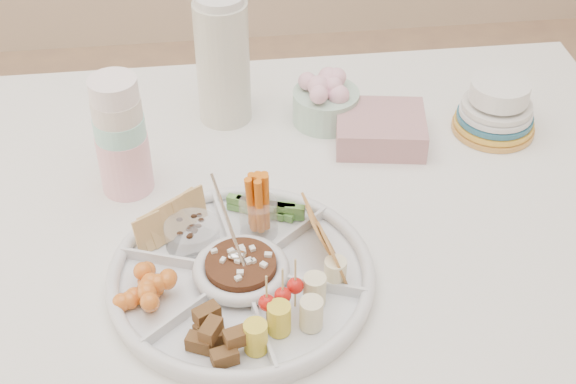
{
  "coord_description": "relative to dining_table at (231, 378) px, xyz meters",
  "views": [
    {
      "loc": [
        -0.01,
        -0.94,
        1.6
      ],
      "look_at": [
        0.11,
        -0.03,
        0.84
      ],
      "focal_mm": 50.0,
      "sensor_mm": 36.0,
      "label": 1
    }
  ],
  "objects": [
    {
      "name": "dining_table",
      "position": [
        0.0,
        0.0,
        0.0
      ],
      "size": [
        1.52,
        1.02,
        0.76
      ],
      "primitive_type": "cube",
      "color": "white",
      "rests_on": "floor"
    },
    {
      "name": "party_tray",
      "position": [
        0.03,
        -0.13,
        0.4
      ],
      "size": [
        0.49,
        0.49,
        0.04
      ],
      "primitive_type": "cylinder",
      "rotation": [
        0.0,
        0.0,
        -0.35
      ],
      "color": "silver",
      "rests_on": "dining_table"
    },
    {
      "name": "bean_dip",
      "position": [
        0.03,
        -0.13,
        0.41
      ],
      "size": [
        0.13,
        0.13,
        0.04
      ],
      "primitive_type": "cylinder",
      "rotation": [
        0.0,
        0.0,
        -0.35
      ],
      "color": "#54291B",
      "rests_on": "party_tray"
    },
    {
      "name": "tortillas",
      "position": [
        0.15,
        -0.1,
        0.42
      ],
      "size": [
        0.14,
        0.14,
        0.07
      ],
      "primitive_type": null,
      "rotation": [
        0.0,
        0.0,
        -0.35
      ],
      "color": "#9D6546",
      "rests_on": "party_tray"
    },
    {
      "name": "carrot_cucumber",
      "position": [
        0.07,
        -0.0,
        0.44
      ],
      "size": [
        0.15,
        0.15,
        0.1
      ],
      "primitive_type": null,
      "rotation": [
        0.0,
        0.0,
        -0.35
      ],
      "color": "orange",
      "rests_on": "party_tray"
    },
    {
      "name": "pita_raisins",
      "position": [
        -0.06,
        -0.03,
        0.42
      ],
      "size": [
        0.15,
        0.15,
        0.06
      ],
      "primitive_type": null,
      "rotation": [
        0.0,
        0.0,
        -0.35
      ],
      "color": "#B87F46",
      "rests_on": "party_tray"
    },
    {
      "name": "cherries",
      "position": [
        -0.1,
        -0.15,
        0.42
      ],
      "size": [
        0.15,
        0.15,
        0.05
      ],
      "primitive_type": null,
      "rotation": [
        0.0,
        0.0,
        -0.35
      ],
      "color": "#D5660C",
      "rests_on": "party_tray"
    },
    {
      "name": "granola_chunks",
      "position": [
        -0.02,
        -0.25,
        0.42
      ],
      "size": [
        0.12,
        0.12,
        0.04
      ],
      "primitive_type": null,
      "rotation": [
        0.0,
        0.0,
        -0.35
      ],
      "color": "brown",
      "rests_on": "party_tray"
    },
    {
      "name": "banana_tomato",
      "position": [
        0.11,
        -0.23,
        0.44
      ],
      "size": [
        0.13,
        0.13,
        0.08
      ],
      "primitive_type": null,
      "rotation": [
        0.0,
        0.0,
        -0.35
      ],
      "color": "#D8B65D",
      "rests_on": "party_tray"
    },
    {
      "name": "cup_stack",
      "position": [
        -0.14,
        0.12,
        0.5
      ],
      "size": [
        0.11,
        0.11,
        0.23
      ],
      "primitive_type": "cylinder",
      "rotation": [
        0.0,
        0.0,
        -0.36
      ],
      "color": "silver",
      "rests_on": "dining_table"
    },
    {
      "name": "thermos",
      "position": [
        0.03,
        0.31,
        0.5
      ],
      "size": [
        0.12,
        0.12,
        0.25
      ],
      "primitive_type": "cylinder",
      "rotation": [
        0.0,
        0.0,
        -0.26
      ],
      "color": "beige",
      "rests_on": "dining_table"
    },
    {
      "name": "flower_bowl",
      "position": [
        0.21,
        0.28,
        0.42
      ],
      "size": [
        0.14,
        0.14,
        0.09
      ],
      "primitive_type": "cylinder",
      "rotation": [
        0.0,
        0.0,
        0.11
      ],
      "color": "#A1DABC",
      "rests_on": "dining_table"
    },
    {
      "name": "napkin_stack",
      "position": [
        0.3,
        0.2,
        0.41
      ],
      "size": [
        0.18,
        0.16,
        0.05
      ],
      "primitive_type": "cube",
      "rotation": [
        0.0,
        0.0,
        -0.16
      ],
      "color": "#B57F83",
      "rests_on": "dining_table"
    },
    {
      "name": "plate_stack",
      "position": [
        0.51,
        0.21,
        0.43
      ],
      "size": [
        0.17,
        0.17,
        0.1
      ],
      "primitive_type": "cylinder",
      "rotation": [
        0.0,
        0.0,
        -0.19
      ],
      "color": "gold",
      "rests_on": "dining_table"
    }
  ]
}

